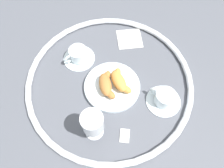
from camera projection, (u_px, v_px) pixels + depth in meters
The scene contains 10 objects.
ground_plane at pixel (109, 82), 0.92m from camera, with size 2.20×2.20×0.00m, color #4C4F56.
table_chrome_rim at pixel (109, 81), 0.91m from camera, with size 0.68×0.68×0.02m, color silver.
pastry_plate at pixel (112, 86), 0.90m from camera, with size 0.23×0.23×0.02m.
croissant_large at pixel (106, 85), 0.87m from camera, with size 0.12×0.10×0.04m.
croissant_small at pixel (119, 81), 0.87m from camera, with size 0.13×0.08×0.04m.
coffee_cup_near at pixel (164, 99), 0.85m from camera, with size 0.14×0.14×0.06m.
coffee_cup_far at pixel (78, 55), 0.95m from camera, with size 0.14×0.14×0.06m.
juice_glass_left at pixel (93, 123), 0.74m from camera, with size 0.08×0.08×0.14m.
sugar_packet at pixel (125, 136), 0.81m from camera, with size 0.05×0.03×0.01m, color white.
folded_napkin at pixel (129, 39), 1.02m from camera, with size 0.11×0.11×0.01m, color silver.
Camera 1 is at (0.35, -0.26, 0.80)m, focal length 35.66 mm.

